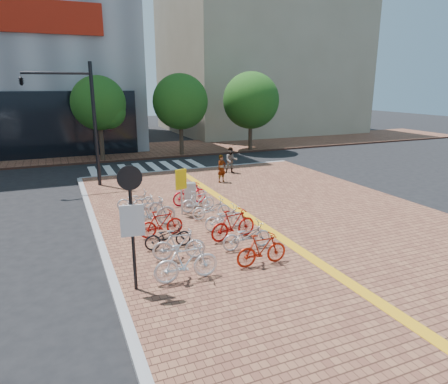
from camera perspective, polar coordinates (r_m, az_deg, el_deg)
name	(u,v)px	position (r m, az deg, el deg)	size (l,w,h in m)	color
ground	(220,241)	(14.46, -0.58, -7.08)	(120.00, 120.00, 0.00)	black
sidewalk	(389,286)	(12.22, 22.53, -12.30)	(14.00, 34.00, 0.15)	brown
tactile_strip	(361,290)	(11.54, 18.98, -13.16)	(0.40, 34.00, 0.01)	orange
kerb_west	(135,350)	(9.20, -12.55, -21.13)	(0.25, 34.00, 0.15)	gray
kerb_north	(192,169)	(26.25, -4.56, 3.22)	(14.00, 0.25, 0.15)	gray
far_sidewalk	(123,152)	(34.19, -14.24, 5.59)	(70.00, 8.00, 0.15)	brown
building_beige	(257,54)	(50.16, 4.70, 19.11)	(20.00, 18.00, 18.00)	gray
crosswalk	(148,168)	(27.52, -10.85, 3.40)	(7.50, 4.00, 0.01)	silver
street_trees	(194,103)	(31.54, -4.37, 12.59)	(16.20, 4.60, 6.35)	#38281E
bike_0	(186,262)	(11.27, -5.41, -9.93)	(0.52, 1.86, 1.11)	white
bike_1	(179,245)	(12.58, -6.46, -7.50)	(0.47, 1.65, 0.99)	silver
bike_2	(168,236)	(13.52, -8.01, -6.27)	(0.55, 1.59, 0.83)	black
bike_3	(161,223)	(14.55, -8.93, -4.45)	(0.46, 1.62, 0.98)	#A9130C
bike_4	(151,212)	(15.54, -10.40, -2.86)	(0.55, 1.94, 1.17)	#A6A6AA
bike_5	(143,207)	(16.55, -11.55, -2.09)	(0.47, 1.68, 1.01)	silver
bike_6	(136,200)	(17.82, -12.52, -1.18)	(0.56, 1.61, 0.85)	silver
bike_7	(262,249)	(12.21, 5.41, -8.17)	(0.47, 1.67, 1.00)	#A51F0B
bike_8	(247,236)	(13.34, 3.27, -6.26)	(0.61, 1.74, 0.91)	#B8B9BD
bike_9	(233,224)	(14.11, 1.34, -4.62)	(0.52, 1.83, 1.10)	#A1110B
bike_10	(225,218)	(15.12, 0.08, -3.66)	(0.59, 1.70, 0.89)	silver
bike_11	(211,209)	(16.26, -1.80, -2.39)	(0.56, 1.61, 0.85)	silver
bike_12	(198,201)	(17.18, -3.71, -1.31)	(0.44, 1.55, 0.93)	silver
bike_13	(190,193)	(18.21, -4.91, -0.21)	(0.49, 1.73, 1.04)	red
pedestrian_a	(222,169)	(22.28, -0.34, 3.36)	(0.56, 0.37, 1.55)	gray
pedestrian_b	(231,160)	(24.69, 1.03, 4.56)	(0.77, 0.60, 1.59)	#4F5264
utility_box	(190,195)	(17.96, -4.91, -0.36)	(0.49, 0.36, 1.08)	#AEAFB3
yellow_sign	(181,183)	(16.61, -6.11, 1.23)	(0.52, 0.21, 1.95)	#B7B7BC
notice_sign	(132,214)	(10.41, -13.05, -3.04)	(0.63, 0.17, 3.39)	black
traffic_light_pole	(62,102)	(22.13, -22.12, 11.80)	(3.46, 1.33, 6.44)	black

